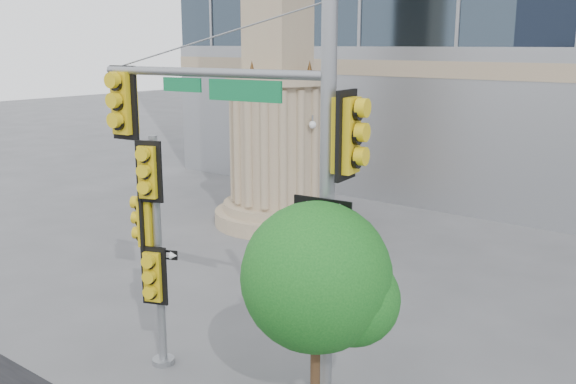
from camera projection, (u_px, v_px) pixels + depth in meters
The scene contains 5 objects.
ground at pixel (224, 382), 11.87m from camera, with size 120.00×120.00×0.00m, color #545456.
monument at pixel (278, 62), 21.13m from camera, with size 4.40×4.40×16.60m.
main_signal_pole at pixel (264, 161), 10.84m from camera, with size 5.24×1.11×6.75m.
secondary_signal_pole at pixel (153, 235), 11.89m from camera, with size 0.85×0.61×4.50m.
street_tree at pixel (319, 283), 9.95m from camera, with size 2.42×2.37×3.78m.
Camera 1 is at (7.60, -7.72, 6.12)m, focal length 40.00 mm.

